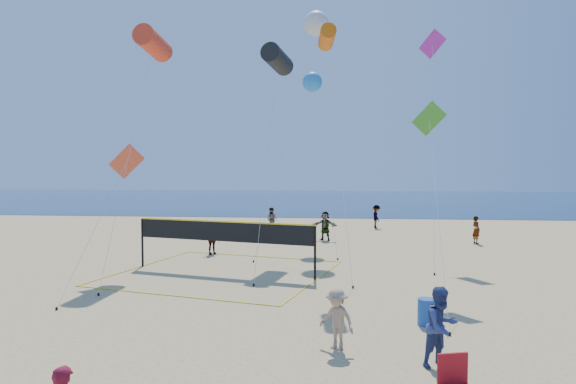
{
  "coord_description": "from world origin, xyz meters",
  "views": [
    {
      "loc": [
        2.15,
        -9.53,
        4.84
      ],
      "look_at": [
        1.03,
        2.0,
        4.23
      ],
      "focal_mm": 32.0,
      "sensor_mm": 36.0,
      "label": 1
    }
  ],
  "objects": [
    {
      "name": "ocean",
      "position": [
        0.0,
        62.0,
        0.01
      ],
      "size": [
        140.0,
        50.0,
        0.03
      ],
      "primitive_type": "cube",
      "color": "navy",
      "rests_on": "ground"
    },
    {
      "name": "bystander_a",
      "position": [
        4.65,
        2.88,
        0.97
      ],
      "size": [
        1.19,
        1.13,
        1.93
      ],
      "primitive_type": "imported",
      "rotation": [
        0.0,
        0.0,
        0.58
      ],
      "color": "navy",
      "rests_on": "ground"
    },
    {
      "name": "bystander_b",
      "position": [
        2.15,
        3.8,
        0.8
      ],
      "size": [
        1.19,
        1.07,
        1.6
      ],
      "primitive_type": "imported",
      "rotation": [
        0.0,
        0.0,
        -0.59
      ],
      "color": "tan",
      "rests_on": "ground"
    },
    {
      "name": "far_person_0",
      "position": [
        -4.63,
        17.55,
        0.81
      ],
      "size": [
        1.01,
        0.86,
        1.62
      ],
      "primitive_type": "imported",
      "rotation": [
        0.0,
        0.0,
        0.6
      ],
      "color": "gray",
      "rests_on": "ground"
    },
    {
      "name": "far_person_1",
      "position": [
        1.37,
        23.34,
        0.93
      ],
      "size": [
        1.81,
        1.08,
        1.86
      ],
      "primitive_type": "imported",
      "rotation": [
        0.0,
        0.0,
        -0.33
      ],
      "color": "gray",
      "rests_on": "ground"
    },
    {
      "name": "far_person_2",
      "position": [
        10.67,
        22.83,
        0.85
      ],
      "size": [
        0.59,
        0.72,
        1.7
      ],
      "primitive_type": "imported",
      "rotation": [
        0.0,
        0.0,
        1.9
      ],
      "color": "gray",
      "rests_on": "ground"
    },
    {
      "name": "far_person_3",
      "position": [
        -2.64,
        27.75,
        0.86
      ],
      "size": [
        0.99,
        0.87,
        1.71
      ],
      "primitive_type": "imported",
      "rotation": [
        0.0,
        0.0,
        -0.31
      ],
      "color": "gray",
      "rests_on": "ground"
    },
    {
      "name": "far_person_4",
      "position": [
        5.14,
        30.13,
        0.89
      ],
      "size": [
        0.81,
        1.23,
        1.78
      ],
      "primitive_type": "imported",
      "rotation": [
        0.0,
        0.0,
        1.71
      ],
      "color": "gray",
      "rests_on": "ground"
    },
    {
      "name": "camp_chair",
      "position": [
        4.45,
        0.47,
        0.65
      ],
      "size": [
        0.74,
        0.87,
        1.28
      ],
      "rotation": [
        0.0,
        0.0,
        0.25
      ],
      "color": "maroon",
      "rests_on": "ground"
    },
    {
      "name": "trash_barrel",
      "position": [
        4.85,
        6.08,
        0.4
      ],
      "size": [
        0.62,
        0.62,
        0.81
      ],
      "primitive_type": "cylinder",
      "rotation": [
        0.0,
        0.0,
        -0.16
      ],
      "color": "#1947A3",
      "rests_on": "ground"
    },
    {
      "name": "volleyball_net",
      "position": [
        -2.93,
        12.88,
        1.6
      ],
      "size": [
        10.63,
        10.53,
        2.35
      ],
      "rotation": [
        0.0,
        0.0,
        -0.25
      ],
      "color": "black",
      "rests_on": "ground"
    },
    {
      "name": "kite_0",
      "position": [
        -7.2,
        16.05,
        11.0
      ],
      "size": [
        1.24,
        8.96,
        11.72
      ],
      "rotation": [
        0.0,
        0.0,
        -0.05
      ],
      "color": "red",
      "rests_on": "ground"
    },
    {
      "name": "kite_1",
      "position": [
        -1.24,
        19.31,
        10.74
      ],
      "size": [
        1.65,
        10.25,
        11.47
      ],
      "rotation": [
        0.0,
        0.0,
        -0.22
      ],
      "color": "black",
      "rests_on": "ground"
    },
    {
      "name": "kite_2",
      "position": [
        1.66,
        13.16,
        10.38
      ],
      "size": [
        1.59,
        3.52,
        10.85
      ],
      "rotation": [
        0.0,
        0.0,
        0.11
      ],
      "color": "#D15C0B",
      "rests_on": "ground"
    },
    {
      "name": "kite_3",
      "position": [
        -7.15,
        12.1,
        4.74
      ],
      "size": [
        1.59,
        6.05,
        5.79
      ],
      "rotation": [
        0.0,
        0.0,
        0.31
      ],
      "color": "#F4542F",
      "rests_on": "ground"
    },
    {
      "name": "kite_4",
      "position": [
        5.74,
        11.06,
        6.23
      ],
      "size": [
        1.3,
        6.7,
        7.4
      ],
      "rotation": [
        0.0,
        0.0,
        -0.24
      ],
      "color": "green",
      "rests_on": "ground"
    },
    {
      "name": "kite_5",
      "position": [
        7.36,
        19.85,
        10.88
      ],
      "size": [
        1.75,
        7.54,
        12.47
      ],
      "rotation": [
        0.0,
        0.0,
        -0.4
      ],
      "color": "#BE28A5",
      "rests_on": "ground"
    },
    {
      "name": "kite_6",
      "position": [
        0.8,
        22.29,
        13.47
      ],
      "size": [
        3.76,
        7.78,
        14.25
      ],
      "rotation": [
        0.0,
        0.0,
        0.22
      ],
      "color": "silver",
      "rests_on": "ground"
    },
    {
      "name": "kite_7",
      "position": [
        0.52,
        23.34,
        10.12
      ],
      "size": [
        2.5,
        7.67,
        10.75
      ],
      "rotation": [
        0.0,
        0.0,
        0.33
      ],
      "color": "#2583E5",
      "rests_on": "ground"
    }
  ]
}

